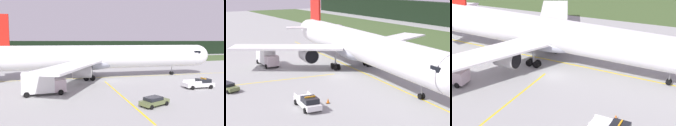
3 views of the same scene
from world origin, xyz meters
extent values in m
plane|color=#989998|center=(0.00, 0.00, 0.00)|extent=(320.00, 320.00, 0.00)
cube|color=#3F562B|center=(0.00, 47.74, 0.02)|extent=(320.00, 31.13, 0.04)
cube|color=black|center=(0.00, 76.14, 4.43)|extent=(288.00, 5.87, 8.87)
cube|color=yellow|center=(-0.64, 5.25, 0.00)|extent=(78.85, 8.27, 0.01)
cube|color=yellow|center=(-2.77, -13.02, 0.00)|extent=(2.94, 26.12, 0.01)
cylinder|color=white|center=(-0.64, 5.25, 5.03)|extent=(49.82, 10.53, 5.58)
ellipsoid|color=white|center=(25.10, 2.65, 5.03)|extent=(6.67, 6.17, 5.58)
ellipsoid|color=#A7ACBA|center=(-3.10, 5.50, 3.49)|extent=(12.85, 7.07, 3.07)
cube|color=black|center=(23.79, 2.78, 6.00)|extent=(2.32, 5.45, 0.70)
cube|color=white|center=(-7.18, 17.96, 4.33)|extent=(12.79, 22.34, 0.35)
cylinder|color=#AFAFAF|center=(-5.35, 14.18, 2.93)|extent=(3.98, 3.25, 2.89)
cylinder|color=black|center=(-3.46, 13.99, 2.93)|extent=(0.39, 2.66, 2.66)
cube|color=white|center=(-9.60, -5.89, 4.33)|extent=(16.22, 21.43, 0.35)
cylinder|color=#AFAFAF|center=(-7.05, -2.56, 2.93)|extent=(3.98, 3.25, 2.89)
cylinder|color=black|center=(-5.15, -2.75, 2.93)|extent=(0.39, 2.66, 2.66)
cylinder|color=gray|center=(18.08, 3.36, 1.57)|extent=(0.20, 0.20, 2.24)
cylinder|color=black|center=(18.10, 3.62, 0.45)|extent=(0.92, 0.31, 0.90)
cylinder|color=black|center=(18.05, 3.10, 0.45)|extent=(0.92, 0.31, 0.90)
cylinder|color=gray|center=(-3.73, 9.21, 1.72)|extent=(0.28, 0.28, 2.24)
cylinder|color=black|center=(-3.07, 8.79, 0.60)|extent=(1.22, 0.42, 1.20)
cylinder|color=black|center=(-3.00, 9.49, 0.60)|extent=(1.22, 0.42, 1.20)
cylinder|color=black|center=(-4.47, 8.93, 0.60)|extent=(1.22, 0.42, 1.20)
cylinder|color=black|center=(-4.40, 9.63, 0.60)|extent=(1.22, 0.42, 1.20)
cylinder|color=gray|center=(-4.46, 1.99, 1.72)|extent=(0.28, 0.28, 2.24)
cylinder|color=black|center=(-3.73, 2.27, 0.60)|extent=(1.22, 0.42, 1.20)
cylinder|color=black|center=(-3.80, 1.57, 0.60)|extent=(1.22, 0.42, 1.20)
cylinder|color=black|center=(-5.13, 2.41, 0.60)|extent=(1.22, 0.42, 1.20)
cylinder|color=black|center=(-5.20, 1.71, 0.60)|extent=(1.22, 0.42, 1.20)
cube|color=white|center=(13.04, -12.62, 0.73)|extent=(5.81, 2.62, 0.70)
cube|color=black|center=(14.05, -12.72, 1.43)|extent=(2.43, 2.12, 0.70)
cube|color=white|center=(11.79, -11.50, 1.31)|extent=(2.70, 0.37, 0.45)
cube|color=white|center=(11.59, -13.46, 1.31)|extent=(2.70, 0.37, 0.45)
cube|color=orange|center=(14.05, -12.72, 1.86)|extent=(0.34, 1.46, 0.16)
cylinder|color=black|center=(15.05, -11.76, 0.38)|extent=(0.78, 0.32, 0.76)
cylinder|color=black|center=(14.84, -13.86, 0.38)|extent=(0.78, 0.32, 0.76)
cylinder|color=black|center=(11.24, -11.38, 0.38)|extent=(0.78, 0.32, 0.76)
cylinder|color=black|center=(11.03, -13.47, 0.38)|extent=(0.78, 0.32, 0.76)
cube|color=#B7A5AD|center=(-12.02, -8.21, 1.45)|extent=(1.90, 2.40, 2.00)
cube|color=silver|center=(-15.51, -8.21, 2.13)|extent=(5.08, 2.41, 3.35)
cylinder|color=#99999E|center=(-14.49, -8.21, 0.36)|extent=(0.77, 0.10, 1.04)
cylinder|color=#99999E|center=(-16.52, -8.21, 0.36)|extent=(0.77, 0.10, 1.04)
cylinder|color=black|center=(-12.02, -7.01, 0.45)|extent=(0.90, 0.26, 0.90)
cylinder|color=black|center=(-12.01, -9.41, 0.45)|extent=(0.90, 0.26, 0.90)
cylinder|color=black|center=(-17.29, -7.01, 0.45)|extent=(0.90, 0.26, 0.90)
cylinder|color=black|center=(-17.28, -9.41, 0.45)|extent=(0.90, 0.26, 0.90)
cube|color=#5B673B|center=(-0.68, -19.92, 0.57)|extent=(4.61, 3.02, 0.55)
cube|color=black|center=(-0.88, -19.98, 1.08)|extent=(2.76, 2.24, 0.45)
cylinder|color=black|center=(0.46, -18.58, 0.30)|extent=(0.63, 0.35, 0.60)
cylinder|color=black|center=(1.02, -20.34, 0.30)|extent=(0.63, 0.35, 0.60)
cylinder|color=black|center=(-2.38, -19.49, 0.30)|extent=(0.63, 0.35, 0.60)
cylinder|color=black|center=(-1.81, -21.25, 0.30)|extent=(0.63, 0.35, 0.60)
cube|color=black|center=(12.73, -9.25, 0.01)|extent=(0.57, 0.57, 0.03)
cone|color=orange|center=(12.73, -9.25, 0.37)|extent=(0.43, 0.43, 0.68)
camera|label=1|loc=(-16.04, -45.91, 8.88)|focal=35.59mm
camera|label=2|loc=(56.08, -33.30, 16.73)|focal=59.11mm
camera|label=3|loc=(21.10, -50.27, 26.82)|focal=59.37mm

